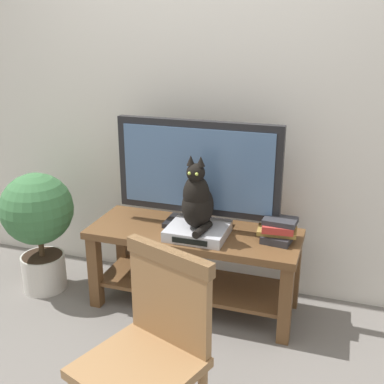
{
  "coord_description": "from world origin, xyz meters",
  "views": [
    {
      "loc": [
        0.83,
        -1.9,
        1.71
      ],
      "look_at": [
        0.0,
        0.58,
        0.79
      ],
      "focal_mm": 44.83,
      "sensor_mm": 36.0,
      "label": 1
    }
  ],
  "objects_px": {
    "media_box": "(198,231)",
    "potted_plant": "(38,220)",
    "book_stack": "(278,229)",
    "tv_stand": "(195,254)",
    "cat": "(197,200)",
    "tv": "(198,172)",
    "wooden_chair": "(152,345)"
  },
  "relations": [
    {
      "from": "tv_stand",
      "to": "media_box",
      "type": "xyz_separation_m",
      "value": [
        0.04,
        -0.07,
        0.18
      ]
    },
    {
      "from": "media_box",
      "to": "wooden_chair",
      "type": "bearing_deg",
      "value": -81.84
    },
    {
      "from": "tv_stand",
      "to": "media_box",
      "type": "height_order",
      "value": "media_box"
    },
    {
      "from": "tv",
      "to": "cat",
      "type": "bearing_deg",
      "value": -74.39
    },
    {
      "from": "wooden_chair",
      "to": "book_stack",
      "type": "bearing_deg",
      "value": 74.72
    },
    {
      "from": "media_box",
      "to": "cat",
      "type": "bearing_deg",
      "value": -85.01
    },
    {
      "from": "tv",
      "to": "media_box",
      "type": "distance_m",
      "value": 0.35
    },
    {
      "from": "media_box",
      "to": "book_stack",
      "type": "height_order",
      "value": "book_stack"
    },
    {
      "from": "cat",
      "to": "potted_plant",
      "type": "bearing_deg",
      "value": -177.96
    },
    {
      "from": "wooden_chair",
      "to": "cat",
      "type": "bearing_deg",
      "value": 98.2
    },
    {
      "from": "media_box",
      "to": "cat",
      "type": "distance_m",
      "value": 0.2
    },
    {
      "from": "wooden_chair",
      "to": "tv_stand",
      "type": "bearing_deg",
      "value": 99.72
    },
    {
      "from": "potted_plant",
      "to": "tv",
      "type": "bearing_deg",
      "value": 10.23
    },
    {
      "from": "cat",
      "to": "media_box",
      "type": "bearing_deg",
      "value": 94.99
    },
    {
      "from": "tv",
      "to": "book_stack",
      "type": "distance_m",
      "value": 0.57
    },
    {
      "from": "book_stack",
      "to": "potted_plant",
      "type": "xyz_separation_m",
      "value": [
        -1.53,
        -0.14,
        -0.09
      ]
    },
    {
      "from": "tv_stand",
      "to": "potted_plant",
      "type": "bearing_deg",
      "value": -173.54
    },
    {
      "from": "tv",
      "to": "potted_plant",
      "type": "xyz_separation_m",
      "value": [
        -1.03,
        -0.19,
        -0.37
      ]
    },
    {
      "from": "wooden_chair",
      "to": "book_stack",
      "type": "xyz_separation_m",
      "value": [
        0.31,
        1.13,
        0.05
      ]
    },
    {
      "from": "wooden_chair",
      "to": "book_stack",
      "type": "distance_m",
      "value": 1.17
    },
    {
      "from": "potted_plant",
      "to": "cat",
      "type": "bearing_deg",
      "value": 2.04
    },
    {
      "from": "book_stack",
      "to": "cat",
      "type": "bearing_deg",
      "value": -167.4
    },
    {
      "from": "media_box",
      "to": "potted_plant",
      "type": "xyz_separation_m",
      "value": [
        -1.07,
        -0.05,
        -0.05
      ]
    },
    {
      "from": "tv",
      "to": "potted_plant",
      "type": "relative_size",
      "value": 1.24
    },
    {
      "from": "media_box",
      "to": "wooden_chair",
      "type": "xyz_separation_m",
      "value": [
        0.15,
        -1.04,
        -0.02
      ]
    },
    {
      "from": "cat",
      "to": "tv_stand",
      "type": "bearing_deg",
      "value": 117.72
    },
    {
      "from": "tv",
      "to": "cat",
      "type": "distance_m",
      "value": 0.2
    },
    {
      "from": "cat",
      "to": "potted_plant",
      "type": "xyz_separation_m",
      "value": [
        -1.07,
        -0.04,
        -0.25
      ]
    },
    {
      "from": "tv_stand",
      "to": "book_stack",
      "type": "xyz_separation_m",
      "value": [
        0.5,
        0.02,
        0.22
      ]
    },
    {
      "from": "cat",
      "to": "potted_plant",
      "type": "height_order",
      "value": "cat"
    },
    {
      "from": "tv_stand",
      "to": "potted_plant",
      "type": "relative_size",
      "value": 1.58
    },
    {
      "from": "media_box",
      "to": "potted_plant",
      "type": "relative_size",
      "value": 0.43
    }
  ]
}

